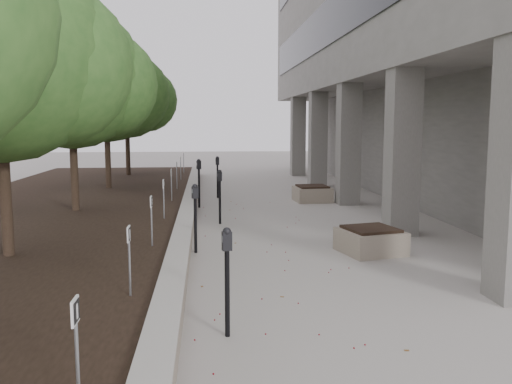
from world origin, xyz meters
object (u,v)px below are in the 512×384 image
planter_front (371,240)px  parking_meter_2 (195,219)px  parking_meter_4 (199,183)px  parking_meter_1 (227,282)px  crabapple_tree_4 (106,111)px  parking_meter_5 (218,177)px  crabapple_tree_3 (72,107)px  parking_meter_3 (220,197)px  crabapple_tree_5 (127,114)px  planter_back (312,193)px  crabapple_tree_2 (0,99)px

planter_front → parking_meter_2: bearing=174.7°
parking_meter_4 → parking_meter_1: bearing=-108.1°
crabapple_tree_4 → planter_front: crabapple_tree_4 is taller
crabapple_tree_4 → parking_meter_1: bearing=-74.0°
parking_meter_5 → crabapple_tree_3: bearing=-121.9°
crabapple_tree_4 → parking_meter_3: bearing=-53.6°
parking_meter_2 → parking_meter_3: (0.59, 3.25, 0.01)m
crabapple_tree_4 → parking_meter_3: crabapple_tree_4 is taller
crabapple_tree_5 → parking_meter_1: bearing=-78.3°
parking_meter_4 → parking_meter_5: parking_meter_4 is taller
crabapple_tree_4 → planter_front: 11.55m
crabapple_tree_5 → parking_meter_4: 8.34m
parking_meter_5 → planter_front: size_ratio=1.31×
planter_front → planter_back: size_ratio=0.98×
crabapple_tree_3 → parking_meter_2: bearing=-46.9°
parking_meter_4 → parking_meter_2: bearing=-110.7°
crabapple_tree_3 → crabapple_tree_5: size_ratio=1.00×
planter_front → planter_back: bearing=88.2°
crabapple_tree_5 → parking_meter_5: crabapple_tree_5 is taller
crabapple_tree_2 → parking_meter_1: crabapple_tree_2 is taller
parking_meter_2 → crabapple_tree_2: bearing=-174.7°
planter_back → parking_meter_5: bearing=160.4°
parking_meter_4 → planter_back: 4.07m
crabapple_tree_3 → parking_meter_5: 6.69m
crabapple_tree_4 → parking_meter_2: bearing=-69.0°
parking_meter_3 → planter_back: 5.18m
parking_meter_1 → planter_back: bearing=63.2°
parking_meter_5 → planter_back: parking_meter_5 is taller
crabapple_tree_5 → parking_meter_3: 11.18m
crabapple_tree_2 → parking_meter_2: size_ratio=3.72×
parking_meter_3 → parking_meter_5: size_ratio=0.97×
crabapple_tree_2 → parking_meter_2: bearing=25.2°
crabapple_tree_3 → parking_meter_4: 4.82m
parking_meter_1 → planter_back: parking_meter_1 is taller
parking_meter_1 → planter_front: (3.18, 4.24, -0.44)m
parking_meter_1 → parking_meter_5: size_ratio=0.94×
parking_meter_3 → planter_back: bearing=55.0°
parking_meter_1 → planter_front: bearing=42.5°
crabapple_tree_4 → planter_back: crabapple_tree_4 is taller
parking_meter_1 → parking_meter_5: bearing=78.7°
crabapple_tree_2 → planter_front: (6.91, 1.19, -2.85)m
planter_front → crabapple_tree_3: bearing=151.2°
crabapple_tree_4 → crabapple_tree_3: bearing=-90.0°
parking_meter_2 → planter_back: parking_meter_2 is taller
planter_back → parking_meter_4: bearing=-164.8°
parking_meter_5 → planter_back: size_ratio=1.28×
crabapple_tree_3 → crabapple_tree_5: 10.00m
parking_meter_3 → crabapple_tree_5: bearing=115.4°
parking_meter_2 → parking_meter_4: 6.16m
parking_meter_2 → crabapple_tree_5: bearing=83.6°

